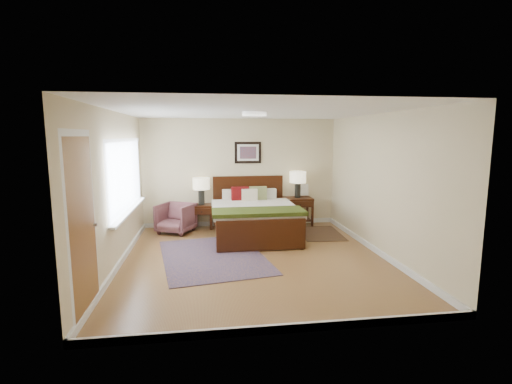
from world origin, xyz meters
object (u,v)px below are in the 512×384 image
Objects in this scene: bed at (254,211)px; armchair at (176,218)px; nightstand_left at (202,210)px; nightstand_right at (297,208)px; lamp_left at (201,186)px; lamp_right at (298,179)px; rug_persian at (213,256)px.

bed reaches higher than armchair.
nightstand_left is 0.82× the size of nightstand_right.
armchair reaches higher than nightstand_left.
nightstand_right is at bearing 35.14° from bed.
lamp_left is 0.85× the size of armchair.
lamp_right is 0.25× the size of rug_persian.
armchair is at bearing -152.65° from nightstand_left.
nightstand_left is at bearing 85.98° from rug_persian.
lamp_right reaches higher than rug_persian.
lamp_left reaches higher than armchair.
bed is at bearing -144.86° from nightstand_right.
lamp_right reaches higher than bed.
nightstand_right is at bearing -90.00° from lamp_right.
bed is 3.20× the size of nightstand_right.
lamp_left is at bearing 180.00° from lamp_right.
rug_persian is at bearing -84.51° from lamp_left.
lamp_right is at bearing 36.04° from rug_persian.
nightstand_right is (1.15, 0.81, -0.12)m from bed.
nightstand_right is 0.69m from lamp_right.
bed is 1.41m from nightstand_right.
lamp_left is at bearing 55.07° from armchair.
nightstand_left is at bearing -179.87° from nightstand_right.
rug_persian is (0.20, -2.09, -0.99)m from lamp_left.
nightstand_left is 0.91× the size of lamp_right.
rug_persian is at bearing -134.40° from lamp_right.
lamp_right is at bearing 32.46° from armchair.
bed is 3.00× the size of armchair.
lamp_left is 2.25m from lamp_right.
lamp_right is 2.93m from armchair.
nightstand_right is 0.94× the size of armchair.
nightstand_right is at bearing 32.16° from armchair.
nightstand_right reaches higher than armchair.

